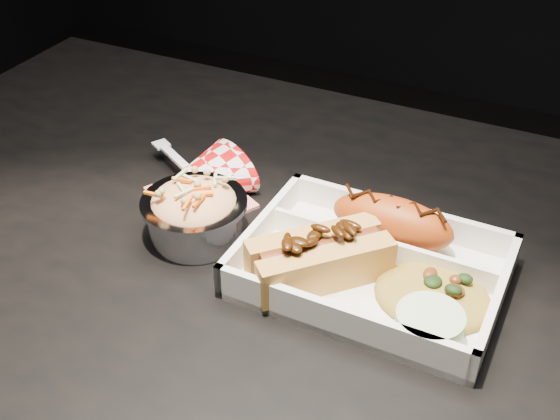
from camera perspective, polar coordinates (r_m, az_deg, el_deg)
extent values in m
cube|color=black|center=(0.71, 0.74, -6.29)|extent=(1.20, 0.80, 0.03)
cylinder|color=black|center=(1.42, -13.68, -2.32)|extent=(0.05, 0.05, 0.72)
cube|color=white|center=(0.70, 7.36, -5.42)|extent=(0.25, 0.18, 0.01)
cube|color=white|center=(0.76, 9.72, -0.67)|extent=(0.25, 0.01, 0.04)
cube|color=white|center=(0.63, 4.71, -9.04)|extent=(0.25, 0.01, 0.04)
cube|color=white|center=(0.73, -1.49, -1.77)|extent=(0.01, 0.18, 0.04)
cube|color=white|center=(0.68, 17.18, -7.29)|extent=(0.01, 0.18, 0.04)
cube|color=white|center=(0.71, 8.14, -3.42)|extent=(0.23, 0.01, 0.03)
ellipsoid|color=#A94110|center=(0.73, 9.11, -0.93)|extent=(0.13, 0.05, 0.05)
cube|color=#CC9245|center=(0.67, 3.79, -4.87)|extent=(0.11, 0.11, 0.04)
cube|color=#CC9245|center=(0.69, 2.67, -3.15)|extent=(0.11, 0.11, 0.04)
cylinder|color=brown|center=(0.67, 3.24, -3.41)|extent=(0.10, 0.10, 0.03)
ellipsoid|color=#B08D33|center=(0.67, 12.42, -6.19)|extent=(0.11, 0.09, 0.03)
cylinder|color=beige|center=(0.63, 12.01, -9.27)|extent=(0.06, 0.06, 0.03)
cylinder|color=silver|center=(0.74, -6.90, -0.77)|extent=(0.10, 0.10, 0.04)
cylinder|color=silver|center=(0.73, -7.02, 0.60)|extent=(0.11, 0.11, 0.01)
ellipsoid|color=#C9BE8E|center=(0.73, -7.02, 0.60)|extent=(0.09, 0.09, 0.04)
cube|color=red|center=(0.81, -6.48, 1.03)|extent=(0.14, 0.13, 0.00)
cone|color=red|center=(0.82, -6.80, 2.47)|extent=(0.14, 0.15, 0.10)
cube|color=white|center=(0.86, -8.59, 4.31)|extent=(0.06, 0.04, 0.00)
cube|color=white|center=(0.88, -9.64, 5.28)|extent=(0.02, 0.02, 0.00)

